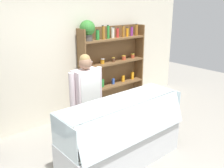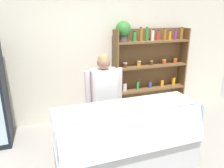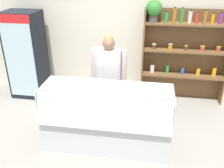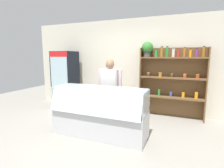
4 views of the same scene
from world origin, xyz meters
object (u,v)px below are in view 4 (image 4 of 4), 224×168
(drinks_fridge, at_px, (65,80))
(shop_clerk, at_px, (110,86))
(shelving_unit, at_px, (168,74))
(deli_display_case, at_px, (100,121))

(drinks_fridge, relative_size, shop_clerk, 1.13)
(shelving_unit, xyz_separation_m, deli_display_case, (-1.16, -1.73, -0.85))
(shelving_unit, height_order, shop_clerk, shelving_unit)
(deli_display_case, bearing_deg, shelving_unit, 56.06)
(shelving_unit, distance_m, shop_clerk, 1.60)
(drinks_fridge, bearing_deg, deli_display_case, -36.73)
(shop_clerk, bearing_deg, deli_display_case, -83.36)
(drinks_fridge, xyz_separation_m, shop_clerk, (1.85, -0.69, 0.03))
(drinks_fridge, relative_size, shelving_unit, 0.89)
(shelving_unit, bearing_deg, shop_clerk, -142.13)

